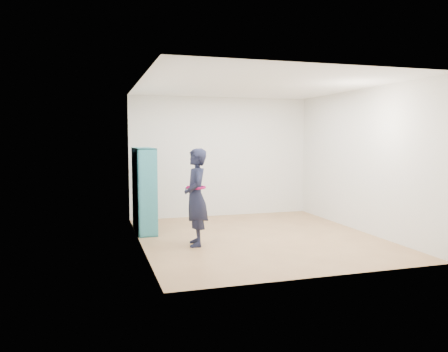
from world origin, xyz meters
name	(u,v)px	position (x,y,z in m)	size (l,w,h in m)	color
floor	(258,237)	(0.00, 0.00, 0.00)	(4.50, 4.50, 0.00)	#976C44
ceiling	(259,85)	(0.00, 0.00, 2.60)	(4.50, 4.50, 0.00)	white
wall_left	(140,165)	(-2.00, 0.00, 1.30)	(0.02, 4.50, 2.60)	white
wall_right	(360,161)	(2.00, 0.00, 1.30)	(0.02, 4.50, 2.60)	white
wall_back	(221,157)	(0.00, 2.25, 1.30)	(4.00, 0.02, 2.60)	white
wall_front	(326,172)	(0.00, -2.25, 1.30)	(4.00, 0.02, 2.60)	white
bookshelf	(143,190)	(-1.85, 1.11, 0.76)	(0.34, 1.16, 1.54)	teal
person	(196,197)	(-1.16, -0.23, 0.78)	(0.44, 0.61, 1.55)	black
smartphone	(186,190)	(-1.30, -0.12, 0.88)	(0.01, 0.10, 0.13)	silver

